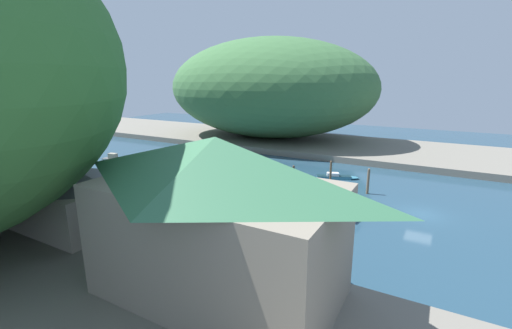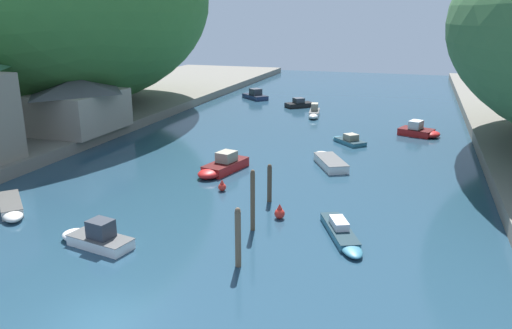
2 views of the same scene
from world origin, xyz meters
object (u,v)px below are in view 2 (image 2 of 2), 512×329
at_px(boat_small_dinghy, 314,113).
at_px(boat_far_upstream, 420,131).
at_px(boat_moored_right, 254,95).
at_px(boat_mid_channel, 222,166).
at_px(channel_buoy_far, 280,213).
at_px(boat_cabin_cruiser, 342,234).
at_px(channel_buoy_near, 222,187).
at_px(boat_near_quay, 95,237).
at_px(boat_red_skiff, 328,161).
at_px(boat_navy_launch, 348,140).
at_px(boathouse_shed, 78,103).
at_px(boat_yellow_tender, 11,208).
at_px(boat_open_rowboat, 302,104).

bearing_deg(boat_small_dinghy, boat_far_upstream, 144.03).
xyz_separation_m(boat_moored_right, boat_small_dinghy, (11.35, -10.84, 0.01)).
height_order(boat_mid_channel, channel_buoy_far, boat_mid_channel).
bearing_deg(boat_cabin_cruiser, channel_buoy_far, -46.59).
bearing_deg(boat_far_upstream, channel_buoy_near, -11.37).
height_order(boat_near_quay, boat_red_skiff, boat_near_quay).
bearing_deg(boat_far_upstream, boat_cabin_cruiser, 11.33).
bearing_deg(channel_buoy_far, boat_moored_right, 110.28).
bearing_deg(boat_navy_launch, boat_moored_right, 83.26).
height_order(boathouse_shed, boat_cabin_cruiser, boathouse_shed).
bearing_deg(channel_buoy_near, channel_buoy_far, -34.49).
bearing_deg(boat_far_upstream, boat_mid_channel, -19.98).
xyz_separation_m(boathouse_shed, boat_red_skiff, (24.59, -0.73, -3.34)).
bearing_deg(boat_cabin_cruiser, boat_red_skiff, -101.12).
bearing_deg(boat_red_skiff, boat_far_upstream, 34.20).
distance_m(boat_far_upstream, boat_yellow_tender, 38.15).
xyz_separation_m(boat_open_rowboat, channel_buoy_far, (7.32, -37.98, -0.02)).
distance_m(boat_near_quay, boat_open_rowboat, 44.57).
height_order(boathouse_shed, boat_near_quay, boathouse_shed).
relative_size(boat_small_dinghy, channel_buoy_far, 5.23).
distance_m(boat_cabin_cruiser, boat_small_dinghy, 34.60).
bearing_deg(boat_red_skiff, channel_buoy_near, -151.53).
height_order(boat_navy_launch, boat_small_dinghy, boat_small_dinghy).
bearing_deg(boat_yellow_tender, boat_far_upstream, -176.05).
xyz_separation_m(boat_far_upstream, boat_moored_right, (-23.67, 17.36, -0.00)).
bearing_deg(boat_open_rowboat, channel_buoy_far, -30.36).
height_order(boat_near_quay, boat_navy_launch, boat_near_quay).
relative_size(boat_red_skiff, channel_buoy_near, 6.63).
height_order(boat_small_dinghy, boat_yellow_tender, boat_small_dinghy).
bearing_deg(boat_small_dinghy, boat_near_quay, 76.02).
xyz_separation_m(boat_open_rowboat, boat_red_skiff, (8.10, -25.72, -0.06)).
relative_size(boat_near_quay, boat_small_dinghy, 0.92).
bearing_deg(channel_buoy_far, boat_small_dinghy, 97.94).
bearing_deg(boat_far_upstream, boat_near_quay, -7.59).
bearing_deg(boat_far_upstream, boat_small_dinghy, -98.45).
xyz_separation_m(boat_small_dinghy, boat_yellow_tender, (-11.80, -36.08, -0.18)).
height_order(boat_far_upstream, boat_red_skiff, boat_far_upstream).
bearing_deg(boat_moored_right, boat_near_quay, -128.51).
xyz_separation_m(boat_red_skiff, boat_mid_channel, (-7.55, -4.71, 0.15)).
relative_size(boat_far_upstream, channel_buoy_near, 5.35).
bearing_deg(boathouse_shed, boat_open_rowboat, 56.56).
height_order(boathouse_shed, boat_red_skiff, boathouse_shed).
distance_m(boat_open_rowboat, boat_yellow_tender, 43.10).
bearing_deg(boat_open_rowboat, boat_navy_launch, -15.57).
xyz_separation_m(boathouse_shed, boat_far_upstream, (31.69, 12.38, -3.21)).
distance_m(channel_buoy_near, channel_buoy_far, 6.24).
distance_m(boat_red_skiff, channel_buoy_far, 12.29).
bearing_deg(boat_mid_channel, boat_open_rowboat, -75.71).
distance_m(boathouse_shed, channel_buoy_far, 27.33).
xyz_separation_m(boat_open_rowboat, boat_yellow_tender, (-8.93, -42.17, -0.10)).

